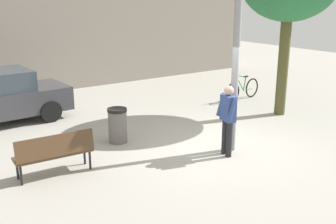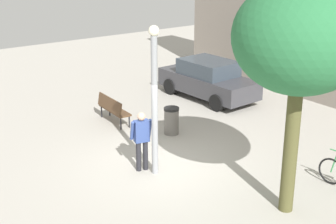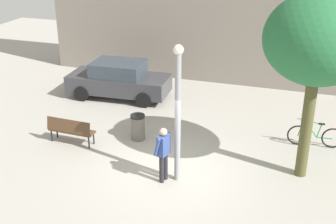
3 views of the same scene
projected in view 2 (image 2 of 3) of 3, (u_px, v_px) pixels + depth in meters
The scene contains 7 objects.
ground_plane at pixel (161, 166), 13.85m from camera, with size 36.00×36.00×0.00m, color #A8A399.
lamppost at pixel (154, 95), 12.72m from camera, with size 0.28×0.28×4.02m.
person_by_lamppost at pixel (142, 137), 13.31m from camera, with size 0.38×0.63×1.67m.
park_bench at pixel (113, 108), 16.92m from camera, with size 1.62×0.54×0.92m.
plaza_tree at pixel (301, 39), 10.30m from camera, with size 2.90×2.90×5.33m.
parked_car_charcoal at pixel (208, 79), 19.47m from camera, with size 4.29×2.00×1.55m.
trash_bin at pixel (171, 121), 16.00m from camera, with size 0.50×0.50×0.90m.
Camera 2 is at (10.29, -7.19, 6.04)m, focal length 52.91 mm.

